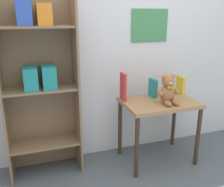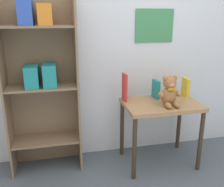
% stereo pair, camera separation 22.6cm
% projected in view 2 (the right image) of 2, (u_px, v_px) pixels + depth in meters
% --- Properties ---
extents(wall_back, '(4.80, 0.07, 2.50)m').
position_uv_depth(wall_back, '(125.00, 33.00, 2.43)').
color(wall_back, silver).
rests_on(wall_back, ground_plane).
extents(bookshelf_side, '(0.64, 0.30, 1.62)m').
position_uv_depth(bookshelf_side, '(41.00, 75.00, 2.22)').
color(bookshelf_side, '#7F664C').
rests_on(bookshelf_side, ground_plane).
extents(display_table, '(0.70, 0.49, 0.63)m').
position_uv_depth(display_table, '(161.00, 112.00, 2.37)').
color(display_table, '#9E754C').
rests_on(display_table, ground_plane).
extents(teddy_bear, '(0.21, 0.19, 0.28)m').
position_uv_depth(teddy_bear, '(169.00, 92.00, 2.25)').
color(teddy_bear, '#99663D').
rests_on(teddy_bear, display_table).
extents(book_standing_red, '(0.02, 0.12, 0.26)m').
position_uv_depth(book_standing_red, '(125.00, 87.00, 2.37)').
color(book_standing_red, red).
rests_on(book_standing_red, display_table).
extents(book_standing_teal, '(0.04, 0.13, 0.18)m').
position_uv_depth(book_standing_teal, '(156.00, 89.00, 2.45)').
color(book_standing_teal, teal).
rests_on(book_standing_teal, display_table).
extents(book_standing_yellow, '(0.04, 0.13, 0.19)m').
position_uv_depth(book_standing_yellow, '(186.00, 87.00, 2.52)').
color(book_standing_yellow, gold).
rests_on(book_standing_yellow, display_table).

